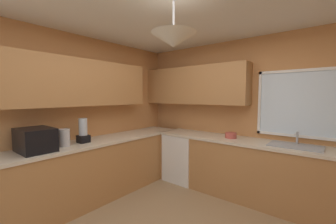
% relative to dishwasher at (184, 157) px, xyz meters
% --- Properties ---
extents(room_shell, '(4.01, 4.01, 2.62)m').
position_rel_dishwasher_xyz_m(room_shell, '(0.60, -1.10, 1.32)').
color(room_shell, '#C6844C').
rests_on(room_shell, ground_plane).
extents(counter_run_left, '(0.65, 3.62, 0.92)m').
position_rel_dishwasher_xyz_m(counter_run_left, '(-0.66, -1.61, 0.02)').
color(counter_run_left, '#AD7542').
rests_on(counter_run_left, ground_plane).
extents(counter_run_back, '(3.10, 0.65, 0.92)m').
position_rel_dishwasher_xyz_m(counter_run_back, '(1.19, 0.03, 0.02)').
color(counter_run_back, '#AD7542').
rests_on(counter_run_back, ground_plane).
extents(dishwasher, '(0.60, 0.60, 0.87)m').
position_rel_dishwasher_xyz_m(dishwasher, '(0.00, 0.00, 0.00)').
color(dishwasher, white).
rests_on(dishwasher, ground_plane).
extents(microwave, '(0.48, 0.36, 0.29)m').
position_rel_dishwasher_xyz_m(microwave, '(-0.66, -2.29, 0.63)').
color(microwave, black).
rests_on(microwave, counter_run_left).
extents(kettle, '(0.14, 0.14, 0.24)m').
position_rel_dishwasher_xyz_m(kettle, '(-0.64, -1.94, 0.60)').
color(kettle, '#B7B7BC').
rests_on(kettle, counter_run_left).
extents(sink_assembly, '(0.65, 0.40, 0.19)m').
position_rel_dishwasher_xyz_m(sink_assembly, '(1.82, 0.04, 0.49)').
color(sink_assembly, '#9EA0A5').
rests_on(sink_assembly, counter_run_back).
extents(bowl, '(0.18, 0.18, 0.09)m').
position_rel_dishwasher_xyz_m(bowl, '(0.91, 0.03, 0.53)').
color(bowl, '#B74C42').
rests_on(bowl, counter_run_back).
extents(blender_appliance, '(0.15, 0.15, 0.36)m').
position_rel_dishwasher_xyz_m(blender_appliance, '(-0.66, -1.66, 0.64)').
color(blender_appliance, black).
rests_on(blender_appliance, counter_run_left).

